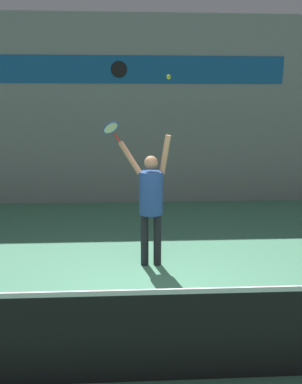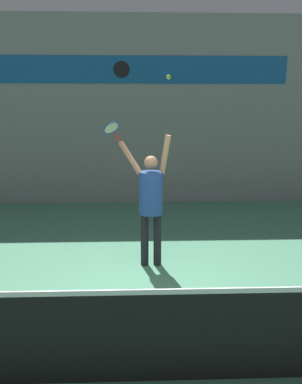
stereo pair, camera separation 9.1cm
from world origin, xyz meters
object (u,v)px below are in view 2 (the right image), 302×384
object	(u,v)px
tennis_player	(151,198)
tennis_racket	(112,129)
scoreboard_clock	(122,69)
tennis_ball	(169,77)

from	to	relation	value
tennis_player	tennis_racket	world-z (taller)	tennis_racket
scoreboard_clock	tennis_player	bearing A→B (deg)	-82.04
tennis_player	tennis_racket	xyz separation A→B (m)	(-0.63, 0.42, 1.09)
tennis_player	tennis_ball	distance (m)	1.90
tennis_ball	tennis_player	bearing A→B (deg)	160.22
scoreboard_clock	tennis_racket	bearing A→B (deg)	-90.32
scoreboard_clock	tennis_player	xyz separation A→B (m)	(0.61, -4.37, -2.43)
tennis_player	tennis_racket	size ratio (longest dim) A/B	5.78
scoreboard_clock	tennis_racket	distance (m)	4.17
scoreboard_clock	tennis_racket	xyz separation A→B (m)	(-0.02, -3.95, -1.34)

